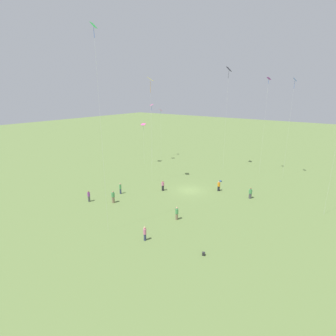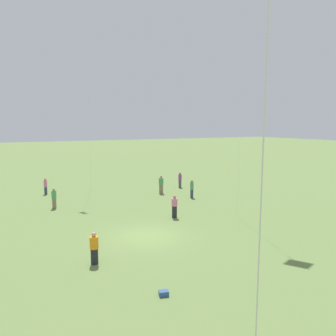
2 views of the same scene
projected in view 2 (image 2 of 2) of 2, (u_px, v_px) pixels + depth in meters
The scene contains 10 objects.
ground_plane at pixel (147, 236), 20.57m from camera, with size 240.00×240.00×0.00m, color olive.
person_0 at pixel (192, 189), 31.11m from camera, with size 0.46×0.46×1.78m.
person_1 at pixel (46, 186), 32.66m from camera, with size 0.39×0.39×1.67m.
person_3 at pixel (94, 248), 16.42m from camera, with size 0.61×0.61×1.65m.
person_4 at pixel (54, 198), 27.27m from camera, with size 0.48×0.48×1.73m.
person_5 at pixel (180, 180), 36.17m from camera, with size 0.46×0.46×1.68m.
person_6 at pixel (174, 207), 24.53m from camera, with size 0.62×0.62×1.71m.
person_7 at pixel (161, 185), 33.06m from camera, with size 0.67×0.67×1.82m.
kite_4 at pixel (85, 1), 33.28m from camera, with size 0.80×0.71×22.01m.
picnic_bag_1 at pixel (164, 293), 13.43m from camera, with size 0.37×0.45×0.21m.
Camera 2 is at (-18.23, 7.86, 7.01)m, focal length 35.00 mm.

